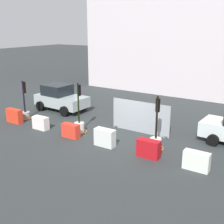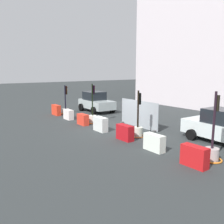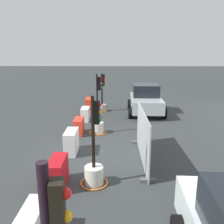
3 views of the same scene
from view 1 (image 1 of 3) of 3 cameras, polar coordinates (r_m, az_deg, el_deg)
The scene contains 12 objects.
ground_plane at distance 15.55m, azimuth 0.86°, elevation -5.50°, with size 120.00×120.00×0.00m, color #2F3334.
traffic_light_0 at distance 19.67m, azimuth -16.83°, elevation 0.09°, with size 0.76×0.76×2.53m.
traffic_light_1 at distance 16.60m, azimuth -6.52°, elevation -2.37°, with size 0.87×0.87×2.87m.
traffic_light_2 at distance 14.43m, azimuth 8.67°, elevation -5.33°, with size 0.84×0.84×2.70m.
construction_barrier_0 at distance 19.11m, azimuth -18.78°, elevation -0.73°, with size 1.15×0.39×0.88m.
construction_barrier_1 at distance 17.49m, azimuth -13.95°, elevation -2.11°, with size 1.00×0.44×0.76m.
construction_barrier_2 at distance 15.90m, azimuth -8.18°, elevation -3.68°, with size 1.01×0.42×0.77m.
construction_barrier_3 at distance 14.61m, azimuth -1.43°, elevation -5.09°, with size 1.08×0.45×0.90m.
construction_barrier_4 at distance 13.52m, azimuth 7.25°, elevation -7.22°, with size 1.07×0.45×0.85m.
construction_barrier_5 at distance 12.82m, azimuth 16.38°, elevation -9.27°, with size 1.10×0.42×0.81m.
car_silver_hatchback at distance 21.07m, azimuth -10.17°, elevation 2.78°, with size 3.89×2.36×1.84m.
site_fence_panel at distance 16.39m, azimuth 5.62°, elevation -1.19°, with size 3.57×0.50×1.82m.
Camera 1 is at (7.59, -12.23, 5.89)m, focal length 46.12 mm.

